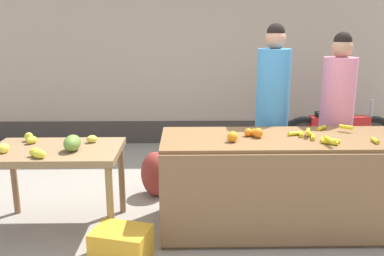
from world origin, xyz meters
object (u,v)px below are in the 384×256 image
at_px(produce_crate, 122,244).
at_px(produce_sack, 155,174).
at_px(vendor_woman_blue_shirt, 272,114).
at_px(vendor_woman_pink_shirt, 336,118).
at_px(parked_motorcycle, 338,134).

xyz_separation_m(produce_crate, produce_sack, (0.18, 1.28, 0.12)).
relative_size(vendor_woman_blue_shirt, produce_sack, 3.75).
bearing_deg(produce_sack, vendor_woman_pink_shirt, -3.10).
bearing_deg(vendor_woman_blue_shirt, vendor_woman_pink_shirt, -1.19).
height_order(parked_motorcycle, produce_sack, parked_motorcycle).
relative_size(parked_motorcycle, produce_crate, 3.64).
bearing_deg(parked_motorcycle, vendor_woman_blue_shirt, -134.84).
relative_size(vendor_woman_blue_shirt, parked_motorcycle, 1.16).
xyz_separation_m(vendor_woman_pink_shirt, produce_crate, (-2.09, -1.18, -0.76)).
bearing_deg(parked_motorcycle, produce_sack, -155.46).
distance_m(vendor_woman_pink_shirt, parked_motorcycle, 1.41).
relative_size(vendor_woman_pink_shirt, parked_motorcycle, 1.11).
bearing_deg(parked_motorcycle, produce_crate, -137.56).
xyz_separation_m(vendor_woman_blue_shirt, vendor_woman_pink_shirt, (0.67, -0.01, -0.05)).
xyz_separation_m(vendor_woman_blue_shirt, produce_sack, (-1.24, 0.09, -0.69)).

